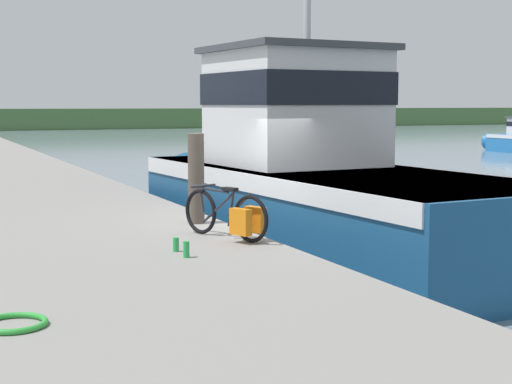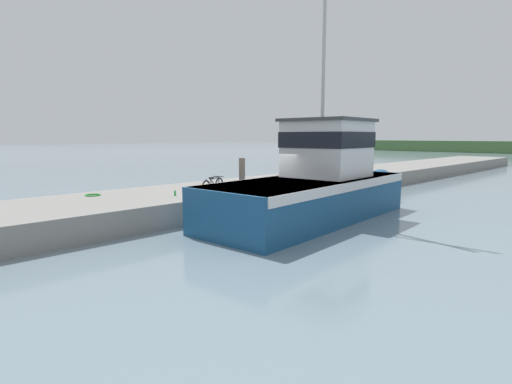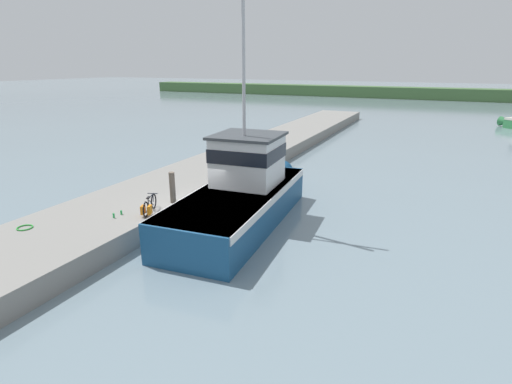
% 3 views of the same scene
% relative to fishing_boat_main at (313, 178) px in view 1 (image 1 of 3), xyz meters
% --- Properties ---
extents(ground_plane, '(320.00, 320.00, 0.00)m').
position_rel_fishing_boat_main_xyz_m(ground_plane, '(-1.68, -1.74, -1.38)').
color(ground_plane, gray).
extents(dock_pier, '(4.94, 80.00, 0.88)m').
position_rel_fishing_boat_main_xyz_m(dock_pier, '(-4.82, -1.74, -0.93)').
color(dock_pier, gray).
rests_on(dock_pier, ground_plane).
extents(far_shoreline, '(180.00, 5.00, 2.27)m').
position_rel_fishing_boat_main_xyz_m(far_shoreline, '(28.32, 75.08, -0.24)').
color(far_shoreline, '#426638').
rests_on(far_shoreline, ground_plane).
extents(fishing_boat_main, '(4.19, 11.38, 11.30)m').
position_rel_fishing_boat_main_xyz_m(fishing_boat_main, '(0.00, 0.00, 0.00)').
color(fishing_boat_main, navy).
rests_on(fishing_boat_main, ground_plane).
extents(boat_blue_far, '(5.95, 6.05, 5.17)m').
position_rel_fishing_boat_main_xyz_m(boat_blue_far, '(16.24, 36.10, -0.41)').
color(boat_blue_far, '#337F47').
rests_on(boat_blue_far, ground_plane).
extents(bicycle_touring, '(0.79, 1.58, 0.72)m').
position_rel_fishing_boat_main_xyz_m(bicycle_touring, '(-2.84, -3.03, -0.16)').
color(bicycle_touring, black).
rests_on(bicycle_touring, dock_pier).
extents(mooring_post, '(0.25, 0.25, 1.41)m').
position_rel_fishing_boat_main_xyz_m(mooring_post, '(-2.80, -1.42, 0.21)').
color(mooring_post, '#51473D').
rests_on(mooring_post, dock_pier).
extents(hose_coil, '(0.58, 0.58, 0.05)m').
position_rel_fishing_boat_main_xyz_m(hose_coil, '(-6.12, -6.27, -0.47)').
color(hose_coil, green).
rests_on(hose_coil, dock_pier).
extents(water_bottle_on_curb, '(0.08, 0.08, 0.18)m').
position_rel_fishing_boat_main_xyz_m(water_bottle_on_curb, '(-3.83, -3.59, -0.40)').
color(water_bottle_on_curb, green).
rests_on(water_bottle_on_curb, dock_pier).
extents(water_bottle_by_bike, '(0.08, 0.08, 0.20)m').
position_rel_fishing_boat_main_xyz_m(water_bottle_by_bike, '(-3.83, -4.01, -0.39)').
color(water_bottle_by_bike, green).
rests_on(water_bottle_by_bike, dock_pier).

